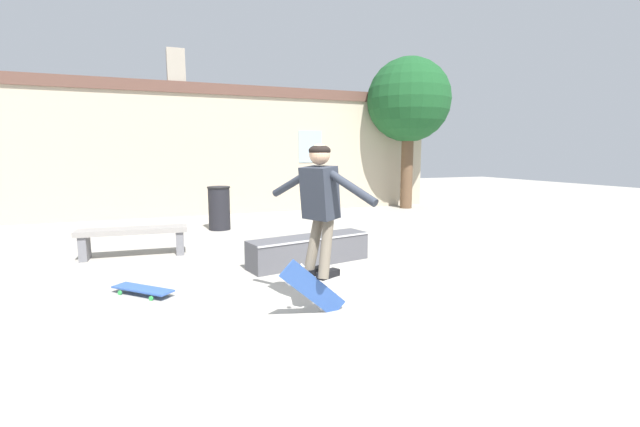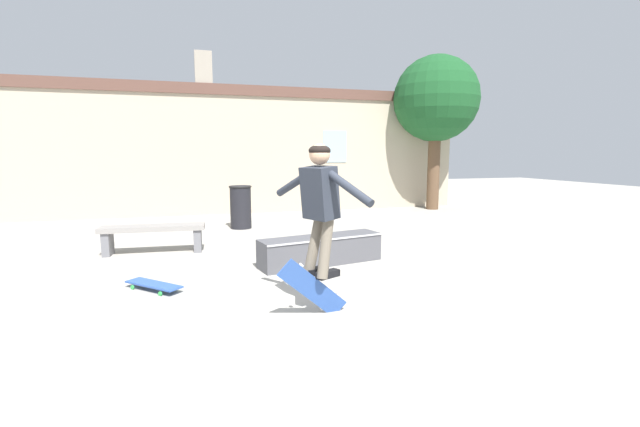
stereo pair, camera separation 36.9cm
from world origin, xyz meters
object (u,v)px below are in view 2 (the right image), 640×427
Objects in this scene: park_bench at (153,233)px; tree_right at (436,100)px; trash_bin at (241,206)px; skater at (320,199)px; skate_ledge at (321,250)px; skateboard_flipping at (313,289)px; skateboard_resting at (154,284)px.

tree_right is at bearing 29.77° from park_bench.
tree_right is 4.68× the size of trash_bin.
skater is at bearing -128.22° from tree_right.
tree_right is 8.80m from park_bench.
skate_ledge is (2.49, -1.47, -0.13)m from park_bench.
trash_bin is at bearing 91.58° from skate_ledge.
skateboard_flipping is (0.15, -5.47, -0.20)m from trash_bin.
park_bench is at bearing 93.69° from skater.
skate_ledge is at bearing -76.54° from trash_bin.
skater reaches higher than park_bench.
skateboard_flipping is 1.09× the size of skateboard_resting.
tree_right is 9.57m from skateboard_flipping.
skateboard_flipping is (-0.09, -0.05, -0.92)m from skater.
park_bench is at bearing -153.88° from tree_right.
skate_ledge is at bearing 47.84° from skater.
trash_bin is 5.47m from skater.
skateboard_flipping is at bearing 5.35° from skateboard_resting.
tree_right is at bearing 83.63° from skateboard_resting.
skateboard_resting is (-7.32, -5.76, -3.10)m from tree_right.
park_bench is at bearing 101.31° from skateboard_flipping.
skater is 1.89× the size of skateboard_resting.
skateboard_resting is (0.16, -2.09, -0.27)m from park_bench.
skater reaches higher than skateboard_flipping.
park_bench is 2.15× the size of skateboard_flipping.
trash_bin reaches higher than skate_ledge.
skate_ledge is 2.73× the size of skateboard_resting.
skater is at bearing -118.71° from skate_ledge.
skate_ledge is 2.12m from skateboard_flipping.
skateboard_flipping is (-5.68, -7.14, -2.88)m from tree_right.
skateboard_flipping is at bearing -88.43° from trash_bin.
park_bench is 0.86× the size of skate_ledge.
skateboard_flipping reaches higher than skate_ledge.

